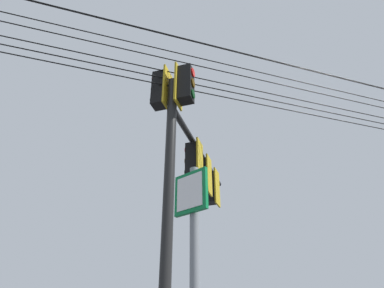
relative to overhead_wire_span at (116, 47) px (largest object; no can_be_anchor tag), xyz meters
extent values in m
cylinder|color=black|center=(-1.13, 0.67, -4.03)|extent=(0.20, 0.20, 6.85)
cylinder|color=black|center=(-3.07, -0.13, -1.34)|extent=(3.93, 1.74, 0.14)
cube|color=black|center=(-1.02, 0.40, -0.79)|extent=(0.39, 0.39, 0.90)
cube|color=#B29319|center=(-1.08, 0.55, -0.79)|extent=(0.42, 0.21, 1.04)
cylinder|color=red|center=(-0.96, 0.24, -0.49)|extent=(0.20, 0.10, 0.20)
cylinder|color=#3C2703|center=(-0.96, 0.24, -0.79)|extent=(0.20, 0.10, 0.20)
cylinder|color=black|center=(-0.96, 0.24, -1.09)|extent=(0.20, 0.10, 0.20)
cube|color=black|center=(-1.25, 0.95, -0.79)|extent=(0.39, 0.39, 0.90)
cube|color=#B29319|center=(-1.18, 0.79, -0.79)|extent=(0.42, 0.21, 1.04)
cylinder|color=red|center=(-1.31, 1.10, -0.49)|extent=(0.20, 0.10, 0.20)
cylinder|color=#3C2703|center=(-1.31, 1.10, -0.79)|extent=(0.20, 0.10, 0.20)
cylinder|color=black|center=(-1.31, 1.10, -1.09)|extent=(0.20, 0.10, 0.20)
cube|color=black|center=(-2.47, 0.12, -1.89)|extent=(0.39, 0.39, 0.90)
cube|color=#B29319|center=(-2.54, 0.27, -1.89)|extent=(0.42, 0.21, 1.04)
cylinder|color=red|center=(-2.41, -0.04, -1.59)|extent=(0.20, 0.10, 0.20)
cylinder|color=#3C2703|center=(-2.41, -0.04, -1.89)|extent=(0.20, 0.10, 0.20)
cylinder|color=black|center=(-2.41, -0.04, -2.19)|extent=(0.20, 0.10, 0.20)
cube|color=black|center=(-3.26, -0.21, -1.89)|extent=(0.39, 0.39, 0.90)
cube|color=#B29319|center=(-3.32, -0.05, -1.89)|extent=(0.42, 0.21, 1.04)
cylinder|color=red|center=(-3.19, -0.36, -1.59)|extent=(0.20, 0.11, 0.20)
cylinder|color=#3C2703|center=(-3.19, -0.36, -1.89)|extent=(0.20, 0.11, 0.20)
cylinder|color=black|center=(-3.19, -0.36, -2.19)|extent=(0.20, 0.11, 0.20)
cube|color=black|center=(-4.04, -0.54, -1.89)|extent=(0.39, 0.39, 0.90)
cube|color=#B29319|center=(-4.10, -0.38, -1.89)|extent=(0.43, 0.19, 1.04)
cylinder|color=red|center=(-3.98, -0.69, -1.59)|extent=(0.20, 0.10, 0.20)
cylinder|color=#3C2703|center=(-3.98, -0.69, -1.89)|extent=(0.20, 0.10, 0.20)
cylinder|color=black|center=(-3.98, -0.69, -2.19)|extent=(0.20, 0.10, 0.20)
cube|color=#0C7238|center=(0.99, 3.01, -4.51)|extent=(0.03, 0.31, 0.33)
cube|color=white|center=(1.00, 3.01, -4.51)|extent=(0.01, 0.25, 0.27)
cylinder|color=black|center=(0.00, 0.00, -0.80)|extent=(24.96, 14.84, 0.82)
cylinder|color=black|center=(0.00, 0.00, -0.61)|extent=(24.96, 14.84, 0.82)
cylinder|color=black|center=(0.00, 0.00, -0.40)|extent=(24.96, 14.84, 0.82)
cylinder|color=black|center=(0.00, 0.00, -0.01)|extent=(24.96, 14.84, 0.82)
cylinder|color=black|center=(0.00, 0.00, 0.25)|extent=(24.96, 14.84, 0.82)
cylinder|color=black|center=(0.00, 0.00, 0.80)|extent=(24.96, 14.84, 0.82)
cylinder|color=black|center=(0.00, 0.00, 0.77)|extent=(24.96, 14.84, 0.82)
camera|label=1|loc=(2.73, 4.51, -5.45)|focal=30.27mm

